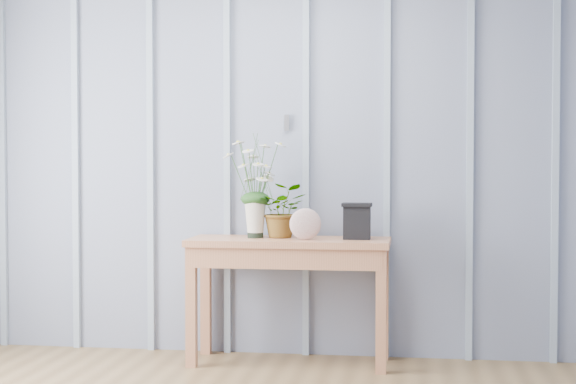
% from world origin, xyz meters
% --- Properties ---
extents(sideboard, '(1.20, 0.45, 0.75)m').
position_xyz_m(sideboard, '(0.18, 1.99, 0.64)').
color(sideboard, '#A66947').
rests_on(sideboard, ground).
extents(daisy_vase, '(0.43, 0.32, 0.60)m').
position_xyz_m(daisy_vase, '(-0.03, 2.02, 1.13)').
color(daisy_vase, black).
rests_on(daisy_vase, sideboard).
extents(spider_plant, '(0.30, 0.26, 0.33)m').
position_xyz_m(spider_plant, '(0.13, 2.05, 0.91)').
color(spider_plant, '#153913').
rests_on(spider_plant, sideboard).
extents(felt_disc_vessel, '(0.19, 0.09, 0.19)m').
position_xyz_m(felt_disc_vessel, '(0.29, 1.92, 0.84)').
color(felt_disc_vessel, '#8D555E').
rests_on(felt_disc_vessel, sideboard).
extents(carved_box, '(0.18, 0.14, 0.21)m').
position_xyz_m(carved_box, '(0.58, 2.00, 0.86)').
color(carved_box, black).
rests_on(carved_box, sideboard).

